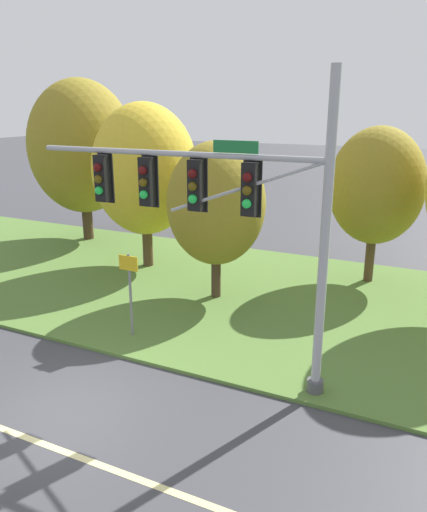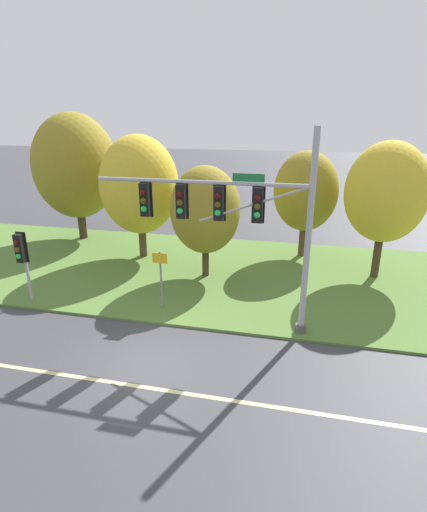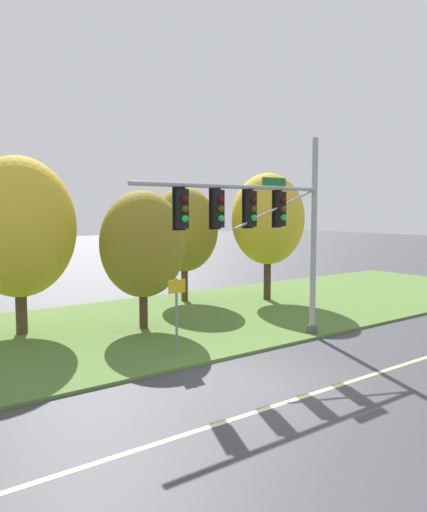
{
  "view_description": "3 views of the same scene",
  "coord_description": "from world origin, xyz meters",
  "px_view_note": "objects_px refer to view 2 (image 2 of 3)",
  "views": [
    {
      "loc": [
        7.42,
        -7.54,
        6.73
      ],
      "look_at": [
        2.04,
        3.63,
        2.96
      ],
      "focal_mm": 35.0,
      "sensor_mm": 36.0,
      "label": 1
    },
    {
      "loc": [
        4.76,
        -10.58,
        7.91
      ],
      "look_at": [
        1.34,
        4.47,
        2.35
      ],
      "focal_mm": 28.0,
      "sensor_mm": 36.0,
      "label": 2
    },
    {
      "loc": [
        -9.32,
        -9.88,
        4.84
      ],
      "look_at": [
        0.7,
        3.6,
        3.28
      ],
      "focal_mm": 35.0,
      "sensor_mm": 36.0,
      "label": 3
    }
  ],
  "objects_px": {
    "traffic_signal_mast": "(235,215)",
    "tree_nearest_road": "(76,167)",
    "route_sign_post": "(161,273)",
    "tree_left_of_mast": "(139,185)",
    "tree_behind_signpost": "(205,210)",
    "tree_mid_verge": "(306,192)",
    "tree_tall_centre": "(386,193)",
    "pedestrian_signal_near_kerb": "(21,252)"
  },
  "relations": [
    {
      "from": "tree_nearest_road",
      "to": "tree_tall_centre",
      "type": "xyz_separation_m",
      "value": [
        17.77,
        -2.74,
        -0.38
      ]
    },
    {
      "from": "traffic_signal_mast",
      "to": "tree_behind_signpost",
      "type": "height_order",
      "value": "traffic_signal_mast"
    },
    {
      "from": "tree_behind_signpost",
      "to": "tree_mid_verge",
      "type": "xyz_separation_m",
      "value": [
        4.67,
        4.1,
        0.35
      ]
    },
    {
      "from": "tree_nearest_road",
      "to": "tree_mid_verge",
      "type": "distance_m",
      "value": 14.13
    },
    {
      "from": "tree_mid_verge",
      "to": "traffic_signal_mast",
      "type": "bearing_deg",
      "value": -105.58
    },
    {
      "from": "pedestrian_signal_near_kerb",
      "to": "route_sign_post",
      "type": "distance_m",
      "value": 6.03
    },
    {
      "from": "traffic_signal_mast",
      "to": "tree_behind_signpost",
      "type": "bearing_deg",
      "value": 115.85
    },
    {
      "from": "tree_nearest_road",
      "to": "tree_tall_centre",
      "type": "bearing_deg",
      "value": -8.76
    },
    {
      "from": "tree_left_of_mast",
      "to": "tree_tall_centre",
      "type": "bearing_deg",
      "value": -1.28
    },
    {
      "from": "traffic_signal_mast",
      "to": "tree_behind_signpost",
      "type": "xyz_separation_m",
      "value": [
        -2.24,
        4.62,
        -1.03
      ]
    },
    {
      "from": "tree_nearest_road",
      "to": "tree_behind_signpost",
      "type": "xyz_separation_m",
      "value": [
        9.42,
        -4.48,
        -1.26
      ]
    },
    {
      "from": "tree_left_of_mast",
      "to": "tree_mid_verge",
      "type": "height_order",
      "value": "tree_left_of_mast"
    },
    {
      "from": "tree_nearest_road",
      "to": "tree_left_of_mast",
      "type": "relative_size",
      "value": 1.16
    },
    {
      "from": "route_sign_post",
      "to": "tree_tall_centre",
      "type": "height_order",
      "value": "tree_tall_centre"
    },
    {
      "from": "traffic_signal_mast",
      "to": "tree_left_of_mast",
      "type": "bearing_deg",
      "value": 134.08
    },
    {
      "from": "traffic_signal_mast",
      "to": "pedestrian_signal_near_kerb",
      "type": "bearing_deg",
      "value": 179.65
    },
    {
      "from": "route_sign_post",
      "to": "tree_left_of_mast",
      "type": "height_order",
      "value": "tree_left_of_mast"
    },
    {
      "from": "tree_behind_signpost",
      "to": "tree_nearest_road",
      "type": "bearing_deg",
      "value": 154.56
    },
    {
      "from": "traffic_signal_mast",
      "to": "tree_mid_verge",
      "type": "height_order",
      "value": "traffic_signal_mast"
    },
    {
      "from": "route_sign_post",
      "to": "tree_behind_signpost",
      "type": "xyz_separation_m",
      "value": [
        0.92,
        3.94,
        1.77
      ]
    },
    {
      "from": "route_sign_post",
      "to": "tree_behind_signpost",
      "type": "relative_size",
      "value": 0.46
    },
    {
      "from": "traffic_signal_mast",
      "to": "route_sign_post",
      "type": "xyz_separation_m",
      "value": [
        -3.15,
        0.68,
        -2.8
      ]
    },
    {
      "from": "traffic_signal_mast",
      "to": "tree_tall_centre",
      "type": "relative_size",
      "value": 1.2
    },
    {
      "from": "pedestrian_signal_near_kerb",
      "to": "tree_behind_signpost",
      "type": "bearing_deg",
      "value": 33.56
    },
    {
      "from": "pedestrian_signal_near_kerb",
      "to": "tree_nearest_road",
      "type": "height_order",
      "value": "tree_nearest_road"
    },
    {
      "from": "traffic_signal_mast",
      "to": "tree_mid_verge",
      "type": "xyz_separation_m",
      "value": [
        2.43,
        8.72,
        -0.68
      ]
    },
    {
      "from": "tree_tall_centre",
      "to": "pedestrian_signal_near_kerb",
      "type": "bearing_deg",
      "value": -157.5
    },
    {
      "from": "pedestrian_signal_near_kerb",
      "to": "tree_left_of_mast",
      "type": "xyz_separation_m",
      "value": [
        2.68,
        6.59,
        1.83
      ]
    },
    {
      "from": "tree_mid_verge",
      "to": "tree_left_of_mast",
      "type": "bearing_deg",
      "value": -166.8
    },
    {
      "from": "route_sign_post",
      "to": "tree_left_of_mast",
      "type": "xyz_separation_m",
      "value": [
        -3.28,
        5.97,
        2.48
      ]
    },
    {
      "from": "tree_tall_centre",
      "to": "tree_left_of_mast",
      "type": "bearing_deg",
      "value": 178.72
    },
    {
      "from": "route_sign_post",
      "to": "tree_left_of_mast",
      "type": "distance_m",
      "value": 7.24
    },
    {
      "from": "route_sign_post",
      "to": "tree_tall_centre",
      "type": "bearing_deg",
      "value": 31.53
    },
    {
      "from": "tree_nearest_road",
      "to": "tree_behind_signpost",
      "type": "height_order",
      "value": "tree_nearest_road"
    },
    {
      "from": "tree_left_of_mast",
      "to": "tree_tall_centre",
      "type": "xyz_separation_m",
      "value": [
        12.54,
        -0.28,
        0.17
      ]
    },
    {
      "from": "tree_left_of_mast",
      "to": "tree_behind_signpost",
      "type": "relative_size",
      "value": 1.23
    },
    {
      "from": "pedestrian_signal_near_kerb",
      "to": "tree_left_of_mast",
      "type": "relative_size",
      "value": 0.46
    },
    {
      "from": "traffic_signal_mast",
      "to": "tree_mid_verge",
      "type": "relative_size",
      "value": 1.34
    },
    {
      "from": "tree_nearest_road",
      "to": "tree_mid_verge",
      "type": "xyz_separation_m",
      "value": [
        14.09,
        -0.38,
        -0.91
      ]
    },
    {
      "from": "tree_nearest_road",
      "to": "tree_behind_signpost",
      "type": "relative_size",
      "value": 1.43
    },
    {
      "from": "pedestrian_signal_near_kerb",
      "to": "tree_mid_verge",
      "type": "distance_m",
      "value": 14.51
    },
    {
      "from": "traffic_signal_mast",
      "to": "tree_nearest_road",
      "type": "distance_m",
      "value": 14.79
    }
  ]
}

